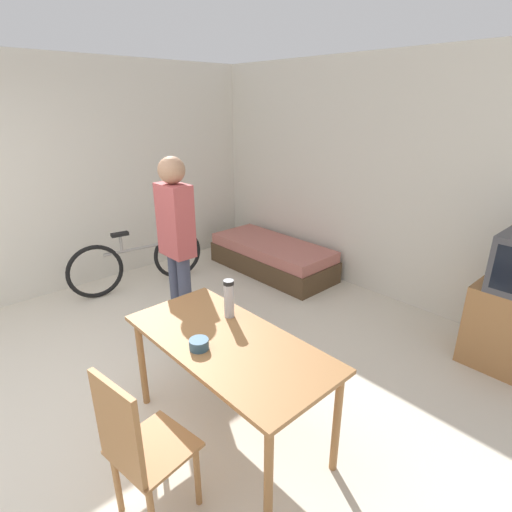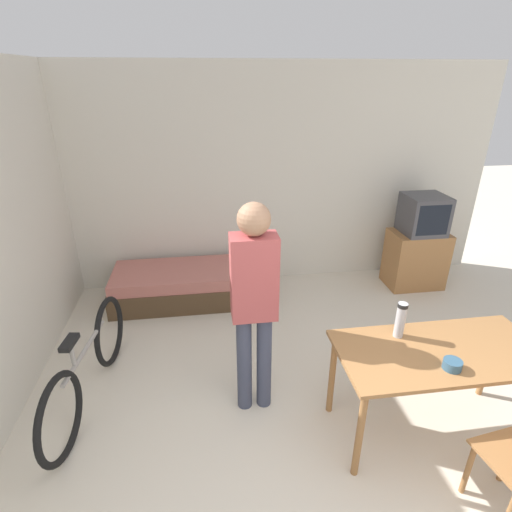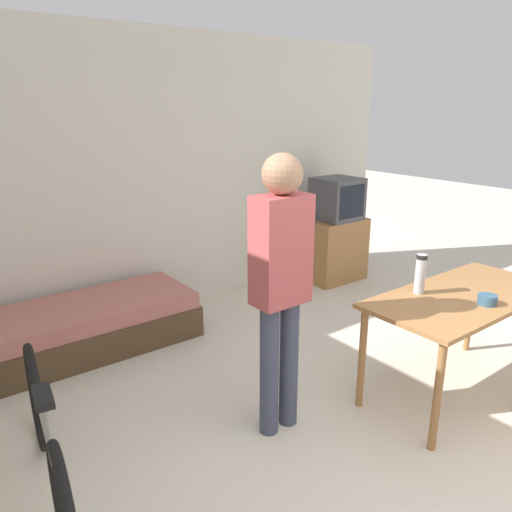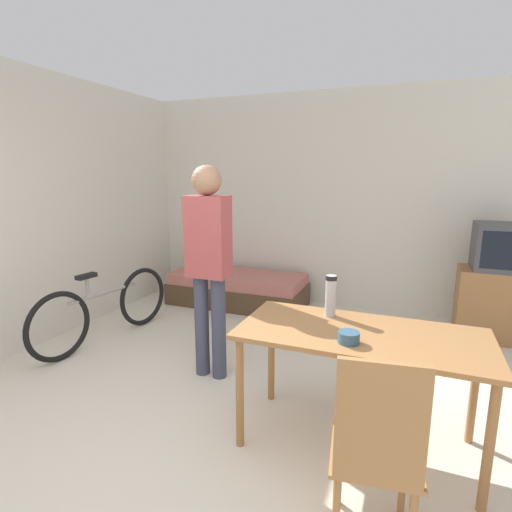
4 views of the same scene
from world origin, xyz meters
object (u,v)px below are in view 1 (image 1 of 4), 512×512
object	(u,v)px
dining_table	(228,352)
mate_bowl	(199,344)
person_standing	(177,237)
daybed	(272,257)
wooden_chair	(137,445)
bicycle	(139,261)
thermos_flask	(229,297)

from	to	relation	value
dining_table	mate_bowl	world-z (taller)	mate_bowl
person_standing	mate_bowl	xyz separation A→B (m)	(1.24, -0.64, -0.25)
daybed	dining_table	world-z (taller)	dining_table
daybed	wooden_chair	xyz separation A→B (m)	(2.03, -3.01, 0.34)
bicycle	person_standing	world-z (taller)	person_standing
daybed	mate_bowl	xyz separation A→B (m)	(1.81, -2.45, 0.59)
dining_table	thermos_flask	distance (m)	0.39
thermos_flask	mate_bowl	distance (m)	0.45
thermos_flask	daybed	bearing A→B (deg)	128.30
wooden_chair	dining_table	bearing A→B (deg)	103.09
person_standing	dining_table	bearing A→B (deg)	-19.26
dining_table	person_standing	xyz separation A→B (m)	(-1.28, 0.45, 0.37)
daybed	dining_table	bearing A→B (deg)	-50.60
bicycle	mate_bowl	bearing A→B (deg)	-18.79
dining_table	bicycle	world-z (taller)	dining_table
wooden_chair	person_standing	distance (m)	1.95
bicycle	person_standing	bearing A→B (deg)	-10.15
dining_table	wooden_chair	world-z (taller)	wooden_chair
thermos_flask	mate_bowl	bearing A→B (deg)	-64.69
bicycle	thermos_flask	size ratio (longest dim) A/B	6.05
dining_table	person_standing	distance (m)	1.41
daybed	dining_table	size ratio (longest dim) A/B	1.21
thermos_flask	dining_table	bearing A→B (deg)	-41.23
mate_bowl	bicycle	bearing A→B (deg)	161.21
daybed	person_standing	distance (m)	2.08
daybed	person_standing	size ratio (longest dim) A/B	1.01
daybed	thermos_flask	size ratio (longest dim) A/B	6.35
thermos_flask	person_standing	bearing A→B (deg)	166.90
wooden_chair	person_standing	size ratio (longest dim) A/B	0.56
dining_table	thermos_flask	bearing A→B (deg)	138.77
person_standing	daybed	bearing A→B (deg)	107.66
bicycle	thermos_flask	world-z (taller)	thermos_flask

